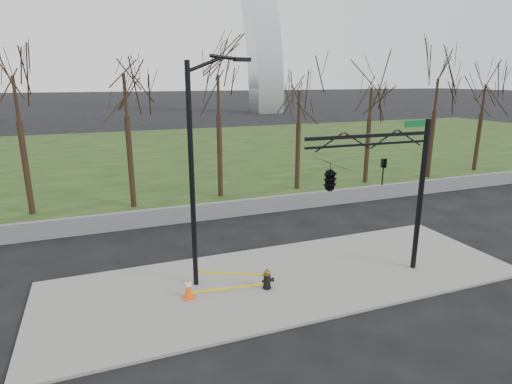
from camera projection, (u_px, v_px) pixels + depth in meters
name	position (u px, v px, depth m)	size (l,w,h in m)	color
ground	(287.00, 280.00, 16.00)	(500.00, 500.00, 0.00)	black
sidewalk	(287.00, 279.00, 15.99)	(18.00, 6.00, 0.10)	gray
grass_strip	(163.00, 153.00, 43.03)	(120.00, 40.00, 0.06)	black
guardrail	(225.00, 209.00, 23.09)	(60.00, 0.30, 0.90)	#59595B
tree_row	(220.00, 134.00, 26.06)	(47.86, 4.00, 8.23)	black
fire_hydrant	(267.00, 279.00, 15.06)	(0.48, 0.31, 0.76)	black
traffic_cone	(189.00, 288.00, 14.39)	(0.42, 0.42, 0.73)	#FF4F0D
street_light	(197.00, 161.00, 14.36)	(2.38, 0.55, 8.21)	black
traffic_signal_mast	(349.00, 175.00, 14.69)	(5.10, 2.49, 6.00)	black
caution_tape	(230.00, 281.00, 14.96)	(2.79, 1.23, 0.40)	#DBC40B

